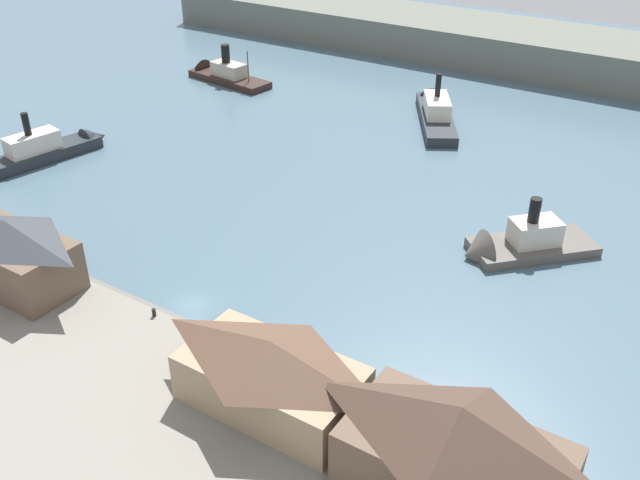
# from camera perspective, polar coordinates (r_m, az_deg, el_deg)

# --- Properties ---
(ground_plane) EXTENTS (320.00, 320.00, 0.00)m
(ground_plane) POSITION_cam_1_polar(r_m,az_deg,el_deg) (82.65, -10.24, -5.16)
(ground_plane) COLOR #476070
(quay_promenade) EXTENTS (110.00, 36.00, 1.20)m
(quay_promenade) POSITION_cam_1_polar(r_m,az_deg,el_deg) (71.89, -22.27, -13.16)
(quay_promenade) COLOR gray
(quay_promenade) RESTS_ON ground
(seawall_edge) EXTENTS (110.00, 0.80, 1.00)m
(seawall_edge) POSITION_cam_1_polar(r_m,az_deg,el_deg) (80.34, -11.98, -6.11)
(seawall_edge) COLOR #666159
(seawall_edge) RESTS_ON ground
(ferry_shed_east_terminal) EXTENTS (15.56, 8.40, 8.39)m
(ferry_shed_east_terminal) POSITION_cam_1_polar(r_m,az_deg,el_deg) (87.89, -23.57, -0.89)
(ferry_shed_east_terminal) COLOR brown
(ferry_shed_east_terminal) RESTS_ON quay_promenade
(ferry_shed_central_terminal) EXTENTS (16.89, 9.17, 7.40)m
(ferry_shed_central_terminal) POSITION_cam_1_polar(r_m,az_deg,el_deg) (64.94, -3.95, -10.61)
(ferry_shed_central_terminal) COLOR #998466
(ferry_shed_central_terminal) RESTS_ON quay_promenade
(ferry_shed_customs_shed) EXTENTS (17.69, 9.93, 9.26)m
(ferry_shed_customs_shed) POSITION_cam_1_polar(r_m,az_deg,el_deg) (57.90, 10.89, -16.32)
(ferry_shed_customs_shed) COLOR brown
(ferry_shed_customs_shed) RESTS_ON quay_promenade
(mooring_post_center_west) EXTENTS (0.44, 0.44, 0.90)m
(mooring_post_center_west) POSITION_cam_1_polar(r_m,az_deg,el_deg) (79.50, -13.21, -5.69)
(mooring_post_center_west) COLOR black
(mooring_post_center_west) RESTS_ON quay_promenade
(mooring_post_east) EXTENTS (0.44, 0.44, 0.90)m
(mooring_post_east) POSITION_cam_1_polar(r_m,az_deg,el_deg) (75.97, -9.85, -7.20)
(mooring_post_east) COLOR black
(mooring_post_east) RESTS_ON quay_promenade
(ferry_mid_harbor) EXTENTS (17.28, 24.58, 10.44)m
(ferry_mid_harbor) POSITION_cam_1_polar(r_m,az_deg,el_deg) (134.87, 9.21, 10.30)
(ferry_mid_harbor) COLOR #23282D
(ferry_mid_harbor) RESTS_ON ground
(ferry_outer_harbor) EXTENTS (16.62, 16.86, 10.10)m
(ferry_outer_harbor) POSITION_cam_1_polar(r_m,az_deg,el_deg) (93.27, 15.36, -0.41)
(ferry_outer_harbor) COLOR #514C47
(ferry_outer_harbor) RESTS_ON ground
(ferry_moored_east) EXTENTS (21.64, 8.27, 9.78)m
(ferry_moored_east) POSITION_cam_1_polar(r_m,az_deg,el_deg) (156.02, -8.02, 13.11)
(ferry_moored_east) COLOR black
(ferry_moored_east) RESTS_ON ground
(ferry_approaching_west) EXTENTS (8.91, 24.09, 9.72)m
(ferry_approaching_west) POSITION_cam_1_polar(r_m,az_deg,el_deg) (124.37, -21.07, 6.82)
(ferry_approaching_west) COLOR #23282D
(ferry_approaching_west) RESTS_ON ground
(far_headland) EXTENTS (180.00, 24.00, 8.00)m
(far_headland) POSITION_cam_1_polar(r_m,az_deg,el_deg) (170.34, 15.77, 14.72)
(far_headland) COLOR #60665B
(far_headland) RESTS_ON ground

